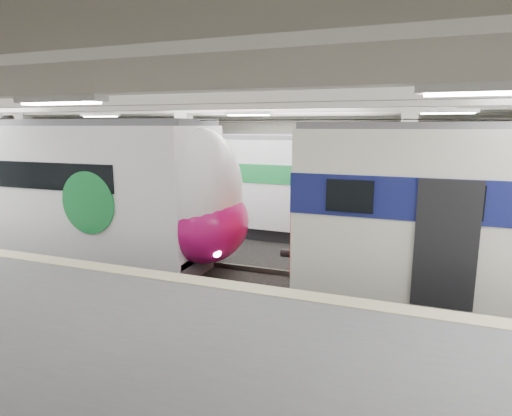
% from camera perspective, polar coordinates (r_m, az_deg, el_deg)
% --- Properties ---
extents(station_hall, '(36.00, 24.00, 5.75)m').
position_cam_1_polar(station_hall, '(11.04, -8.14, 4.05)').
color(station_hall, black).
rests_on(station_hall, ground).
extents(modern_emu, '(14.86, 3.07, 4.74)m').
position_cam_1_polar(modern_emu, '(16.24, -24.36, 2.10)').
color(modern_emu, white).
rests_on(modern_emu, ground).
extents(far_train, '(13.08, 3.29, 4.18)m').
position_cam_1_polar(far_train, '(18.55, -3.04, 3.51)').
color(far_train, white).
rests_on(far_train, ground).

